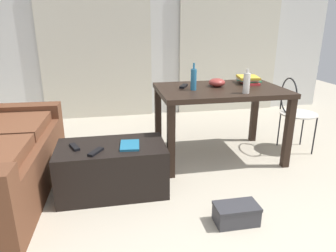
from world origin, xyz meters
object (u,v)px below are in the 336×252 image
(coffee_table, at_px, (112,168))
(craft_table, at_px, (220,97))
(shoebox, at_px, (236,214))
(bottle_far, at_px, (194,79))
(tv_remote_secondary, at_px, (96,152))
(bowl, at_px, (217,82))
(tv_remote_on_table, at_px, (184,86))
(book_stack, at_px, (248,80))
(bottle_near, at_px, (247,83))
(tv_remote_primary, at_px, (75,147))
(wire_chair, at_px, (294,107))
(magazine, at_px, (130,145))

(coffee_table, xyz_separation_m, craft_table, (1.17, 0.54, 0.47))
(craft_table, xyz_separation_m, shoebox, (-0.27, -1.20, -0.61))
(bottle_far, height_order, shoebox, bottle_far)
(tv_remote_secondary, bearing_deg, bowl, 62.81)
(bottle_far, distance_m, tv_remote_on_table, 0.19)
(bowl, xyz_separation_m, book_stack, (0.41, 0.10, 0.00))
(bottle_near, distance_m, shoebox, 1.29)
(book_stack, relative_size, tv_remote_on_table, 1.79)
(shoebox, bearing_deg, tv_remote_secondary, 152.93)
(bottle_near, xyz_separation_m, bowl, (-0.17, 0.38, -0.06))
(coffee_table, xyz_separation_m, tv_remote_on_table, (0.80, 0.64, 0.58))
(shoebox, bearing_deg, tv_remote_primary, 151.14)
(bottle_near, distance_m, book_stack, 0.53)
(wire_chair, relative_size, magazine, 3.75)
(tv_remote_primary, distance_m, tv_remote_secondary, 0.23)
(tv_remote_on_table, height_order, shoebox, tv_remote_on_table)
(tv_remote_secondary, bearing_deg, coffee_table, 80.69)
(coffee_table, relative_size, bowl, 5.27)
(craft_table, xyz_separation_m, bottle_near, (0.15, -0.30, 0.21))
(bottle_far, relative_size, magazine, 1.19)
(shoebox, bearing_deg, bottle_near, 64.84)
(tv_remote_primary, bearing_deg, bowl, 1.07)
(book_stack, bearing_deg, shoebox, -115.88)
(tv_remote_primary, distance_m, magazine, 0.46)
(wire_chair, relative_size, tv_remote_primary, 5.50)
(tv_remote_primary, bearing_deg, bottle_near, -13.41)
(wire_chair, bearing_deg, bottle_near, -157.33)
(bowl, bearing_deg, bottle_far, -156.58)
(coffee_table, relative_size, bottle_far, 3.43)
(wire_chair, bearing_deg, magazine, -162.43)
(tv_remote_primary, bearing_deg, coffee_table, -21.87)
(wire_chair, distance_m, tv_remote_primary, 2.44)
(tv_remote_on_table, bearing_deg, bottle_near, -9.46)
(bottle_far, height_order, book_stack, bottle_far)
(wire_chair, relative_size, tv_remote_secondary, 5.14)
(tv_remote_primary, xyz_separation_m, shoebox, (1.20, -0.66, -0.37))
(shoebox, bearing_deg, craft_table, 77.16)
(coffee_table, bearing_deg, craft_table, 24.65)
(craft_table, xyz_separation_m, bowl, (-0.01, 0.08, 0.15))
(tv_remote_secondary, bearing_deg, wire_chair, 49.78)
(craft_table, xyz_separation_m, bottle_far, (-0.31, -0.05, 0.22))
(bottle_near, xyz_separation_m, shoebox, (-0.42, -0.90, -0.81))
(craft_table, relative_size, bottle_far, 4.84)
(wire_chair, bearing_deg, bottle_far, -176.90)
(tv_remote_primary, xyz_separation_m, magazine, (0.46, -0.05, -0.00))
(bowl, bearing_deg, tv_remote_primary, -157.09)
(craft_table, distance_m, bottle_far, 0.38)
(coffee_table, xyz_separation_m, shoebox, (0.90, -0.66, -0.14))
(tv_remote_primary, bearing_deg, craft_table, -1.80)
(bottle_near, xyz_separation_m, magazine, (-1.16, -0.29, -0.44))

